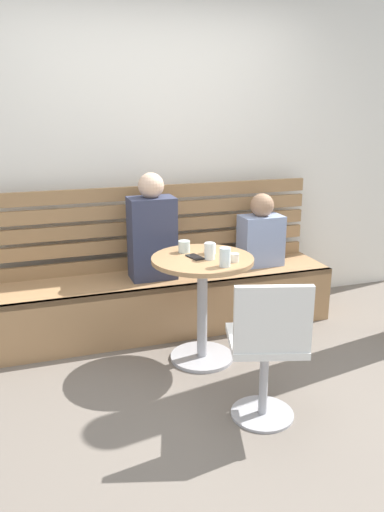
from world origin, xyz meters
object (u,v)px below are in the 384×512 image
object	(u,v)px
phone_on_table	(195,257)
cafe_table	(202,289)
cup_water_clear	(210,251)
cup_glass_short	(184,246)
white_chair	(268,347)
booth_bench	(162,303)
person_adult	(152,232)
person_child_left	(261,234)
cup_glass_tall	(225,257)
cup_ceramic_white	(210,249)
cup_espresso_small	(235,258)

from	to	relation	value
phone_on_table	cafe_table	bearing A→B (deg)	-25.59
cafe_table	cup_water_clear	xyz separation A→B (m)	(0.03, -0.05, 0.28)
cup_water_clear	cup_glass_short	bearing A→B (deg)	117.39
white_chair	booth_bench	bearing A→B (deg)	98.90
person_adult	cup_glass_short	xyz separation A→B (m)	(0.12, -0.40, -0.02)
cafe_table	cup_glass_short	xyz separation A→B (m)	(-0.08, 0.16, 0.26)
cafe_table	person_child_left	distance (m)	0.95
booth_bench	person_adult	distance (m)	0.58
person_adult	cup_glass_tall	bearing A→B (deg)	-71.07
booth_bench	cup_water_clear	xyz separation A→B (m)	(0.16, -0.61, 0.57)
booth_bench	cup_ceramic_white	xyz separation A→B (m)	(0.21, -0.49, 0.55)
cup_glass_tall	cup_ceramic_white	distance (m)	0.30
cafe_table	cup_glass_tall	xyz separation A→B (m)	(0.07, -0.23, 0.28)
cup_ceramic_white	cup_glass_tall	bearing A→B (deg)	-92.01
person_adult	cup_ceramic_white	world-z (taller)	person_adult
person_child_left	white_chair	bearing A→B (deg)	-114.34
white_chair	cup_glass_short	size ratio (longest dim) A/B	10.63
cup_glass_short	cup_water_clear	world-z (taller)	cup_water_clear
person_adult	cup_glass_tall	world-z (taller)	person_adult
white_chair	phone_on_table	distance (m)	0.88
cafe_table	person_child_left	size ratio (longest dim) A/B	1.26
cup_glass_short	phone_on_table	xyz separation A→B (m)	(0.03, -0.15, -0.04)
person_child_left	cup_glass_short	size ratio (longest dim) A/B	7.36
person_child_left	booth_bench	bearing A→B (deg)	-177.32
cup_glass_tall	cup_water_clear	size ratio (longest dim) A/B	1.09
booth_bench	person_adult	xyz separation A→B (m)	(-0.07, -0.00, 0.58)
cup_glass_short	cup_water_clear	bearing A→B (deg)	-62.61
cafe_table	person_adult	world-z (taller)	person_adult
cup_glass_tall	cup_glass_short	distance (m)	0.41
cup_espresso_small	cup_ceramic_white	bearing A→B (deg)	110.94
person_adult	phone_on_table	size ratio (longest dim) A/B	5.70
cup_glass_tall	cafe_table	bearing A→B (deg)	106.52
cup_glass_short	phone_on_table	size ratio (longest dim) A/B	0.57
cup_glass_short	cup_espresso_small	size ratio (longest dim) A/B	1.43
cafe_table	cup_espresso_small	bearing A→B (deg)	-43.76
booth_bench	cup_espresso_small	distance (m)	0.95
person_adult	cup_espresso_small	world-z (taller)	person_adult
booth_bench	white_chair	xyz separation A→B (m)	(0.21, -1.37, 0.24)
cafe_table	cup_espresso_small	distance (m)	0.34
person_adult	cup_glass_tall	xyz separation A→B (m)	(0.27, -0.78, 0.00)
booth_bench	cup_espresso_small	bearing A→B (deg)	-67.51
cup_glass_tall	phone_on_table	world-z (taller)	cup_glass_tall
cafe_table	cup_glass_tall	bearing A→B (deg)	-73.48
cafe_table	cup_ceramic_white	bearing A→B (deg)	41.27
cup_ceramic_white	cup_espresso_small	size ratio (longest dim) A/B	1.43
person_adult	cup_glass_short	world-z (taller)	person_adult
cup_espresso_small	cafe_table	bearing A→B (deg)	136.24
booth_bench	cup_ceramic_white	world-z (taller)	cup_ceramic_white
booth_bench	cup_water_clear	distance (m)	0.85
person_adult	person_child_left	size ratio (longest dim) A/B	1.36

